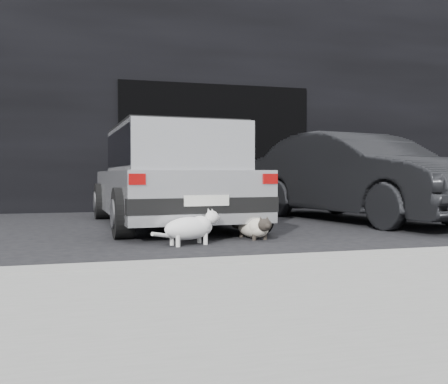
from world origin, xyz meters
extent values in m
plane|color=black|center=(0.00, 0.00, 0.00)|extent=(80.00, 80.00, 0.00)
cube|color=black|center=(1.00, 6.00, 2.50)|extent=(34.00, 4.00, 5.00)
cube|color=black|center=(1.00, 3.99, 1.30)|extent=(4.00, 0.10, 2.60)
cube|color=gray|center=(1.00, -2.60, 0.06)|extent=(18.00, 0.25, 0.12)
cube|color=silver|center=(-0.45, 1.14, 0.48)|extent=(1.93, 3.92, 0.61)
cube|color=silver|center=(-0.44, 0.94, 1.09)|extent=(1.65, 2.63, 0.61)
cube|color=black|center=(-0.44, 0.94, 1.09)|extent=(1.66, 2.54, 0.49)
cube|color=black|center=(-0.34, -0.70, 0.39)|extent=(1.73, 0.26, 0.18)
cube|color=black|center=(-0.56, 2.98, 0.39)|extent=(1.73, 0.26, 0.18)
cube|color=silver|center=(-0.34, -0.78, 0.45)|extent=(0.51, 0.05, 0.12)
cube|color=#8C0707|center=(-1.09, -0.82, 0.69)|extent=(0.18, 0.04, 0.12)
cube|color=#8C0707|center=(0.42, -0.73, 0.69)|extent=(0.18, 0.04, 0.12)
cube|color=black|center=(-0.44, 0.94, 1.41)|extent=(1.64, 2.38, 0.03)
cylinder|color=black|center=(-1.20, -0.28, 0.29)|extent=(0.25, 0.60, 0.59)
cylinder|color=slate|center=(-1.32, -0.29, 0.29)|extent=(0.04, 0.32, 0.32)
cylinder|color=black|center=(0.46, -0.18, 0.29)|extent=(0.25, 0.60, 0.59)
cylinder|color=slate|center=(0.58, -0.17, 0.29)|extent=(0.04, 0.32, 0.32)
cylinder|color=black|center=(-1.36, 2.41, 0.29)|extent=(0.25, 0.60, 0.59)
cylinder|color=slate|center=(-1.48, 2.40, 0.29)|extent=(0.04, 0.32, 0.32)
cylinder|color=black|center=(0.30, 2.51, 0.29)|extent=(0.25, 0.60, 0.59)
cylinder|color=slate|center=(0.42, 2.52, 0.29)|extent=(0.04, 0.32, 0.32)
imported|color=black|center=(2.56, 0.99, 0.70)|extent=(2.37, 4.48, 1.40)
ellipsoid|color=beige|center=(0.24, -0.64, 0.12)|extent=(0.35, 0.59, 0.21)
ellipsoid|color=beige|center=(0.26, -0.78, 0.14)|extent=(0.27, 0.27, 0.20)
ellipsoid|color=black|center=(0.28, -0.92, 0.18)|extent=(0.17, 0.16, 0.14)
sphere|color=black|center=(0.29, -0.98, 0.17)|extent=(0.06, 0.06, 0.06)
cone|color=black|center=(0.32, -0.90, 0.25)|extent=(0.06, 0.07, 0.07)
cone|color=black|center=(0.24, -0.91, 0.25)|extent=(0.06, 0.07, 0.07)
cylinder|color=black|center=(0.33, -0.79, 0.03)|extent=(0.05, 0.05, 0.07)
cylinder|color=black|center=(0.20, -0.82, 0.03)|extent=(0.05, 0.05, 0.07)
cylinder|color=black|center=(0.29, -0.47, 0.03)|extent=(0.05, 0.05, 0.07)
cylinder|color=black|center=(0.15, -0.49, 0.03)|extent=(0.05, 0.05, 0.07)
cylinder|color=black|center=(0.20, -0.35, 0.08)|extent=(0.18, 0.28, 0.09)
ellipsoid|color=white|center=(-0.57, -0.97, 0.17)|extent=(0.60, 0.42, 0.24)
ellipsoid|color=white|center=(-0.44, -0.93, 0.20)|extent=(0.29, 0.29, 0.20)
ellipsoid|color=silver|center=(-0.31, -0.89, 0.28)|extent=(0.18, 0.19, 0.14)
sphere|color=silver|center=(-0.25, -0.87, 0.27)|extent=(0.06, 0.06, 0.06)
cone|color=silver|center=(-0.33, -0.86, 0.34)|extent=(0.08, 0.07, 0.07)
cone|color=silver|center=(-0.31, -0.93, 0.34)|extent=(0.08, 0.07, 0.07)
cylinder|color=silver|center=(-0.44, -0.86, 0.07)|extent=(0.04, 0.04, 0.14)
cylinder|color=silver|center=(-0.40, -0.99, 0.07)|extent=(0.04, 0.04, 0.14)
cylinder|color=silver|center=(-0.75, -0.95, 0.07)|extent=(0.04, 0.04, 0.14)
cylinder|color=silver|center=(-0.71, -1.08, 0.07)|extent=(0.04, 0.04, 0.14)
cylinder|color=silver|center=(-0.86, -1.06, 0.12)|extent=(0.26, 0.21, 0.09)
ellipsoid|color=gray|center=(-0.66, -1.02, 0.20)|extent=(0.23, 0.20, 0.10)
camera|label=1|loc=(-1.58, -6.06, 0.73)|focal=40.00mm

